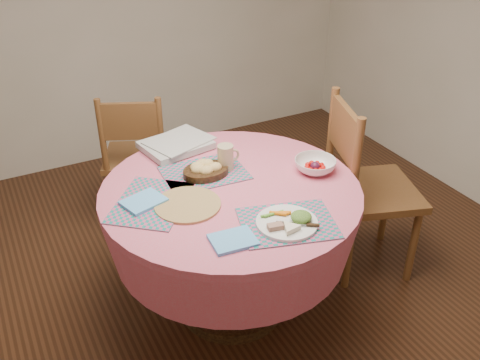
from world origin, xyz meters
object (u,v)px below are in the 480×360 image
object	(u,v)px
chair_back	(137,155)
dinner_plate	(289,221)
dining_table	(231,222)
bread_bowl	(205,169)
wicker_trivet	(188,205)
latte_mug	(226,157)
chair_right	(365,184)
fruit_bowl	(315,165)

from	to	relation	value
chair_back	dinner_plate	bearing A→B (deg)	123.20
dining_table	bread_bowl	bearing A→B (deg)	109.46
chair_back	bread_bowl	size ratio (longest dim) A/B	3.96
wicker_trivet	latte_mug	size ratio (longest dim) A/B	2.36
dining_table	chair_back	xyz separation A→B (m)	(-0.15, 1.03, -0.08)
chair_back	chair_right	bearing A→B (deg)	156.98
dining_table	latte_mug	bearing A→B (deg)	70.42
dinner_plate	fruit_bowl	distance (m)	0.49
chair_back	latte_mug	bearing A→B (deg)	127.52
fruit_bowl	bread_bowl	bearing A→B (deg)	157.11
chair_right	chair_back	xyz separation A→B (m)	(-0.97, 1.04, -0.07)
wicker_trivet	dining_table	bearing A→B (deg)	10.82
chair_back	latte_mug	size ratio (longest dim) A/B	7.16
wicker_trivet	bread_bowl	size ratio (longest dim) A/B	1.30
dining_table	bread_bowl	distance (m)	0.29
chair_back	wicker_trivet	size ratio (longest dim) A/B	3.04
chair_right	latte_mug	xyz separation A→B (m)	(-0.76, 0.18, 0.28)
dining_table	chair_right	xyz separation A→B (m)	(0.82, -0.01, -0.01)
wicker_trivet	chair_back	bearing A→B (deg)	85.13
chair_right	bread_bowl	size ratio (longest dim) A/B	4.52
dinner_plate	latte_mug	size ratio (longest dim) A/B	2.06
wicker_trivet	fruit_bowl	size ratio (longest dim) A/B	1.15
wicker_trivet	latte_mug	distance (m)	0.37
bread_bowl	fruit_bowl	distance (m)	0.54
chair_back	fruit_bowl	bearing A→B (deg)	142.66
latte_mug	chair_right	bearing A→B (deg)	-13.13
chair_back	fruit_bowl	world-z (taller)	chair_back
chair_back	fruit_bowl	xyz separation A→B (m)	(0.59, -1.08, 0.31)
chair_right	latte_mug	bearing A→B (deg)	95.46
dining_table	chair_back	distance (m)	1.05
dining_table	wicker_trivet	distance (m)	0.32
chair_right	fruit_bowl	bearing A→B (deg)	114.81
chair_right	latte_mug	size ratio (longest dim) A/B	8.17
chair_right	dinner_plate	world-z (taller)	chair_right
chair_right	bread_bowl	xyz separation A→B (m)	(-0.88, 0.17, 0.25)
dinner_plate	fruit_bowl	bearing A→B (deg)	42.78
dining_table	fruit_bowl	world-z (taller)	fruit_bowl
dinner_plate	bread_bowl	bearing A→B (deg)	104.26
chair_back	dinner_plate	world-z (taller)	chair_back
dinner_plate	dining_table	bearing A→B (deg)	102.01
chair_back	dinner_plate	distance (m)	1.47
chair_back	wicker_trivet	bearing A→B (deg)	109.14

